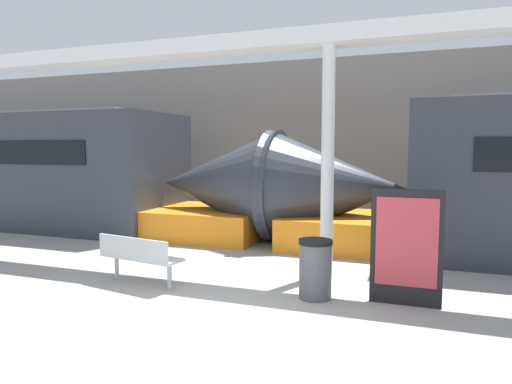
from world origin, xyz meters
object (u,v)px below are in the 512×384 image
at_px(bench_near, 138,255).
at_px(trash_bin, 315,269).
at_px(poster_board, 406,247).
at_px(support_column_near, 328,163).

bearing_deg(bench_near, trash_bin, 16.53).
xyz_separation_m(bench_near, trash_bin, (2.82, 0.34, -0.05)).
bearing_deg(trash_bin, bench_near, -173.16).
relative_size(bench_near, poster_board, 0.91).
height_order(bench_near, trash_bin, trash_bin).
relative_size(trash_bin, support_column_near, 0.22).
relative_size(poster_board, support_column_near, 0.42).
relative_size(trash_bin, poster_board, 0.53).
bearing_deg(support_column_near, trash_bin, -85.77).
distance_m(bench_near, poster_board, 4.11).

